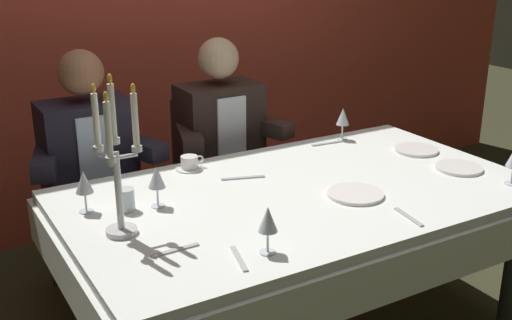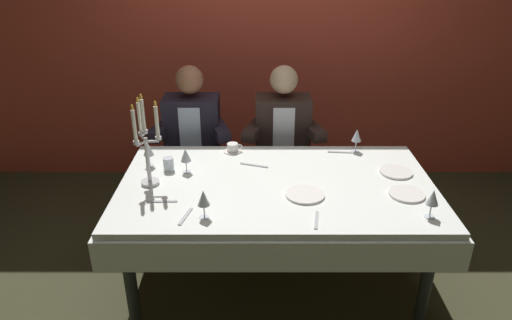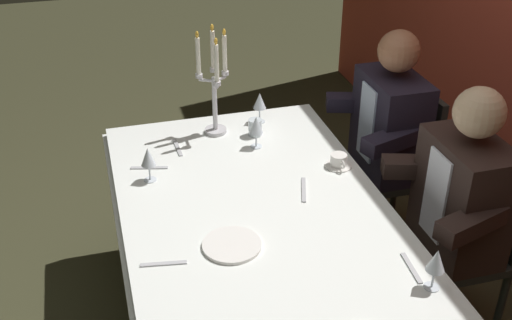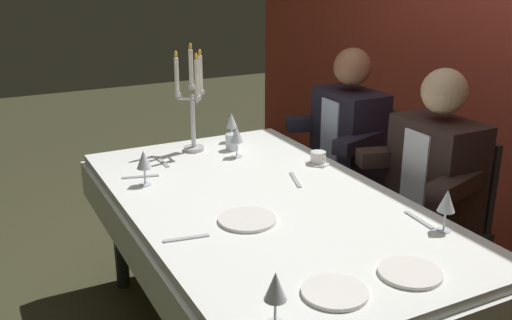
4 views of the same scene
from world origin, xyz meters
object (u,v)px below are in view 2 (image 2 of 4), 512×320
object	(u,v)px
wine_glass_3	(186,156)
dinner_plate_1	(305,194)
dinner_plate_2	(396,172)
wine_glass_2	(357,136)
candelabra	(146,146)
seated_diner_0	(193,129)
wine_glass_1	(433,198)
dinner_plate_0	(407,194)
dining_table	(276,200)
wine_glass_0	(148,150)
wine_glass_4	(204,199)
water_tumbler_0	(169,164)
coffee_cup_0	(233,148)
seated_diner_1	(283,129)

from	to	relation	value
wine_glass_3	dinner_plate_1	bearing A→B (deg)	-22.38
dinner_plate_2	wine_glass_2	xyz separation A→B (m)	(-0.19, 0.33, 0.11)
candelabra	seated_diner_0	world-z (taller)	candelabra
dinner_plate_2	wine_glass_1	xyz separation A→B (m)	(0.04, -0.52, 0.11)
dinner_plate_0	wine_glass_3	distance (m)	1.35
candelabra	dining_table	bearing A→B (deg)	1.17
dining_table	wine_glass_3	distance (m)	0.63
dinner_plate_2	wine_glass_0	bearing A→B (deg)	176.43
dining_table	wine_glass_3	size ratio (longest dim) A/B	11.83
wine_glass_4	candelabra	bearing A→B (deg)	134.02
wine_glass_0	water_tumbler_0	world-z (taller)	wine_glass_0
wine_glass_4	water_tumbler_0	xyz separation A→B (m)	(-0.28, 0.56, -0.07)
candelabra	water_tumbler_0	distance (m)	0.29
wine_glass_1	seated_diner_0	xyz separation A→B (m)	(-1.42, 1.27, -0.12)
wine_glass_3	seated_diner_0	size ratio (longest dim) A/B	0.13
dinner_plate_1	wine_glass_2	world-z (taller)	wine_glass_2
coffee_cup_0	seated_diner_0	distance (m)	0.54
wine_glass_4	seated_diner_0	xyz separation A→B (m)	(-0.22, 1.28, -0.12)
dining_table	coffee_cup_0	world-z (taller)	coffee_cup_0
wine_glass_1	coffee_cup_0	xyz separation A→B (m)	(-1.08, 0.84, -0.09)
dinner_plate_0	water_tumbler_0	distance (m)	1.46
dining_table	wine_glass_0	xyz separation A→B (m)	(-0.82, 0.23, 0.24)
wine_glass_2	water_tumbler_0	distance (m)	1.28
dinner_plate_0	dinner_plate_1	world-z (taller)	same
candelabra	dinner_plate_2	distance (m)	1.55
dinner_plate_2	coffee_cup_0	distance (m)	1.10
wine_glass_3	seated_diner_0	bearing A→B (deg)	94.18
wine_glass_2	wine_glass_4	world-z (taller)	same
dinner_plate_1	wine_glass_4	xyz separation A→B (m)	(-0.56, -0.24, 0.11)
dinner_plate_0	water_tumbler_0	size ratio (longest dim) A/B	2.38
seated_diner_1	dinner_plate_1	bearing A→B (deg)	-85.89
dining_table	seated_diner_1	size ratio (longest dim) A/B	1.56
wine_glass_1	dinner_plate_1	bearing A→B (deg)	160.14
dinner_plate_1	coffee_cup_0	xyz separation A→B (m)	(-0.44, 0.61, 0.02)
wine_glass_2	coffee_cup_0	size ratio (longest dim) A/B	1.24
dinner_plate_2	wine_glass_1	world-z (taller)	wine_glass_1
wine_glass_2	wine_glass_3	distance (m)	1.18
candelabra	wine_glass_1	bearing A→B (deg)	-13.39
seated_diner_0	dinner_plate_2	bearing A→B (deg)	-28.67
candelabra	wine_glass_3	size ratio (longest dim) A/B	3.45
candelabra	wine_glass_4	size ratio (longest dim) A/B	3.45
wine_glass_1	coffee_cup_0	world-z (taller)	wine_glass_1
wine_glass_0	wine_glass_3	bearing A→B (deg)	-19.35
wine_glass_3	seated_diner_0	distance (m)	0.76
water_tumbler_0	coffee_cup_0	xyz separation A→B (m)	(0.40, 0.29, -0.02)
wine_glass_4	seated_diner_1	bearing A→B (deg)	69.40
candelabra	dinner_plate_1	world-z (taller)	candelabra
coffee_cup_0	seated_diner_1	distance (m)	0.57
candelabra	dinner_plate_0	distance (m)	1.54
wine_glass_4	seated_diner_0	distance (m)	1.30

